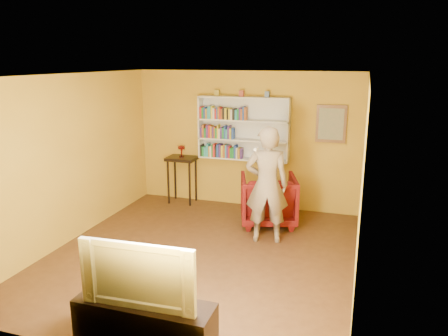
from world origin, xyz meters
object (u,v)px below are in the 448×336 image
Objects in this scene: ruby_lustre at (181,149)px; armchair at (268,199)px; bookshelf at (244,128)px; tv_cabinet at (145,325)px; console_table at (182,165)px; television at (142,271)px; person at (267,185)px.

ruby_lustre reaches higher than armchair.
bookshelf is 1.55m from armchair.
tv_cabinet is (0.23, -4.66, -1.33)m from bookshelf.
bookshelf is at bearing 7.13° from console_table.
bookshelf reaches higher than ruby_lustre.
console_table is at bearing 0.00° from ruby_lustre.
television reaches higher than console_table.
tv_cabinet is 0.61m from television.
ruby_lustre is 2.54m from person.
person is (0.13, -0.78, 0.50)m from armchair.
console_table is at bearing 108.50° from tv_cabinet.
bookshelf is at bearing -66.80° from armchair.
tv_cabinet is at bearing -71.50° from ruby_lustre.
tv_cabinet is at bearing -71.50° from console_table.
console_table is at bearing -172.87° from bookshelf.
bookshelf is 7.39× the size of ruby_lustre.
bookshelf is 1.86× the size of console_table.
ruby_lustre is 0.17× the size of tv_cabinet.
television reaches higher than ruby_lustre.
ruby_lustre is 4.75m from television.
television is (1.51, -4.50, 0.07)m from console_table.
armchair is (1.96, -0.65, -0.69)m from ruby_lustre.
armchair is 3.89m from tv_cabinet.
ruby_lustre is at bearing 108.50° from tv_cabinet.
bookshelf is 1.89m from person.
tv_cabinet is (1.51, -4.50, -0.88)m from ruby_lustre.
console_table is 2.54m from person.
person reaches higher than armchair.
television is at bearing 66.22° from armchair.
television is at bearing 67.27° from person.
ruby_lustre reaches higher than tv_cabinet.
bookshelf reaches higher than tv_cabinet.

